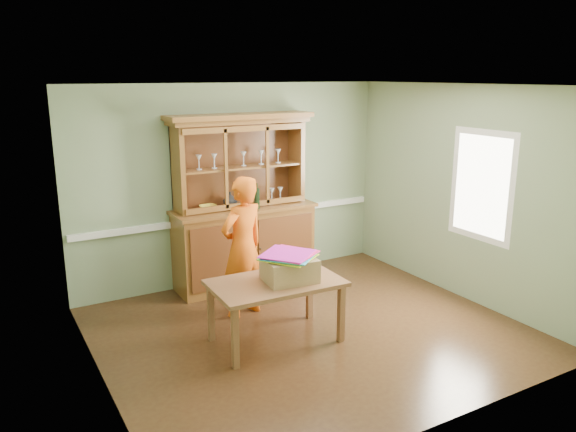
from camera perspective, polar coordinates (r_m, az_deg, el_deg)
floor at (r=6.45m, az=2.30°, el=-11.60°), size 4.50×4.50×0.00m
ceiling at (r=5.81m, az=2.57°, el=13.12°), size 4.50×4.50×0.00m
wall_back at (r=7.71m, az=-5.53°, el=3.25°), size 4.50×0.00×4.50m
wall_left at (r=5.19m, az=-19.12°, el=-2.93°), size 0.00×4.00×4.00m
wall_right at (r=7.41m, az=17.32°, el=2.22°), size 0.00×4.00×4.00m
wall_front at (r=4.50m, az=16.19°, el=-5.31°), size 4.50×0.00×4.50m
chair_rail at (r=7.79m, az=-5.38°, el=-0.03°), size 4.41×0.05×0.08m
framed_map at (r=5.43m, az=-19.69°, el=-0.05°), size 0.03×0.60×0.46m
window_panel at (r=7.17m, az=19.03°, el=2.92°), size 0.03×0.96×1.36m
china_hutch at (r=7.61m, az=-4.56°, el=-1.06°), size 1.97×0.65×2.31m
dining_table at (r=6.00m, az=-1.26°, el=-7.35°), size 1.40×0.87×0.69m
cardboard_box at (r=5.94m, az=0.16°, el=-5.45°), size 0.58×0.48×0.25m
kite_stack at (r=5.89m, az=0.06°, el=-4.05°), size 0.67×0.67×0.06m
person at (r=6.60m, az=-4.62°, el=-3.17°), size 0.70×0.56×1.68m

